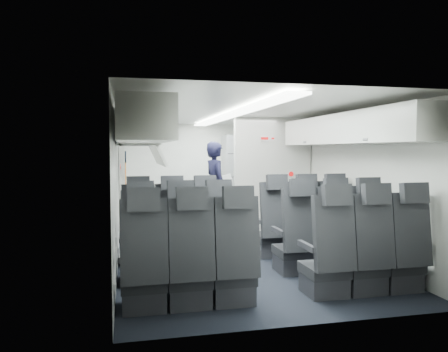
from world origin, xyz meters
name	(u,v)px	position (x,y,z in m)	size (l,w,h in m)	color
cabin_shell	(230,179)	(0.00, 0.00, 1.12)	(3.41, 6.01, 2.16)	black
seat_row_front	(238,231)	(0.00, -0.53, 0.40)	(3.33, 0.56, 1.24)	#232326
seat_row_mid	(257,244)	(0.00, -1.43, 0.40)	(3.33, 0.56, 1.24)	#232326
seat_row_rear	(282,262)	(0.00, -2.33, 0.40)	(3.33, 0.56, 1.24)	#232326
overhead_bin_left_rear	(143,122)	(-1.40, -2.00, 1.86)	(0.53, 1.80, 0.40)	silver
overhead_bin_left_front_open	(135,139)	(-1.44, -0.25, 1.74)	(0.64, 1.70, 0.72)	#9E9E93
overhead_bin_right_rear	(386,126)	(1.40, -2.00, 1.86)	(0.53, 1.80, 0.40)	silver
overhead_bin_right_front	(321,132)	(1.40, -0.25, 1.86)	(0.53, 1.70, 0.40)	silver
bulkhead_partition	(273,178)	(0.98, 0.80, 1.08)	(1.40, 0.15, 2.13)	silver
galley_unit	(243,178)	(0.95, 2.72, 0.95)	(0.85, 0.52, 1.90)	#939399
boarding_door	(122,184)	(-1.64, 1.55, 0.95)	(0.12, 1.27, 1.86)	silver
flight_attendant	(216,187)	(0.11, 1.59, 0.87)	(0.63, 0.42, 1.74)	black
carry_on_bag	(137,136)	(-1.42, -0.39, 1.77)	(0.39, 0.27, 0.23)	black
papers	(226,179)	(0.30, 1.54, 1.03)	(0.22, 0.02, 0.15)	white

